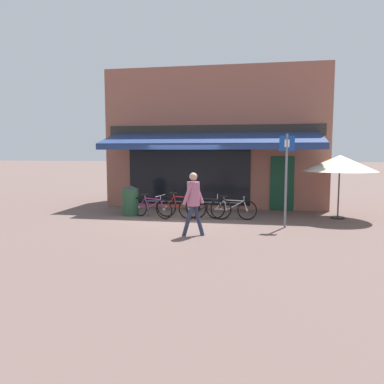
% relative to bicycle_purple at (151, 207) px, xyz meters
% --- Properties ---
extents(ground_plane, '(160.00, 160.00, 0.00)m').
position_rel_bicycle_purple_xyz_m(ground_plane, '(1.04, -0.17, -0.37)').
color(ground_plane, brown).
extents(shop_front, '(8.95, 5.00, 5.61)m').
position_rel_bicycle_purple_xyz_m(shop_front, '(1.84, 3.95, 2.43)').
color(shop_front, '#8E5647').
rests_on(shop_front, ground_plane).
extents(bike_rack_rail, '(3.22, 0.04, 0.57)m').
position_rel_bicycle_purple_xyz_m(bike_rack_rail, '(1.38, 0.25, 0.10)').
color(bike_rack_rail, '#47494F').
rests_on(bike_rack_rail, ground_plane).
extents(bicycle_purple, '(1.66, 0.83, 0.83)m').
position_rel_bicycle_purple_xyz_m(bicycle_purple, '(0.00, 0.00, 0.00)').
color(bicycle_purple, black).
rests_on(bicycle_purple, ground_plane).
extents(bicycle_red, '(1.81, 0.52, 0.88)m').
position_rel_bicycle_purple_xyz_m(bicycle_red, '(1.00, 0.18, 0.03)').
color(bicycle_red, black).
rests_on(bicycle_red, ground_plane).
extents(bicycle_black, '(1.78, 0.52, 0.85)m').
position_rel_bicycle_purple_xyz_m(bicycle_black, '(1.86, -0.00, 0.01)').
color(bicycle_black, black).
rests_on(bicycle_black, ground_plane).
extents(bicycle_silver, '(1.73, 0.52, 0.82)m').
position_rel_bicycle_purple_xyz_m(bicycle_silver, '(2.73, 0.20, -0.01)').
color(bicycle_silver, black).
rests_on(bicycle_silver, ground_plane).
extents(pedestrian_adult, '(0.62, 0.46, 1.72)m').
position_rel_bicycle_purple_xyz_m(pedestrian_adult, '(1.90, -2.47, 0.68)').
color(pedestrian_adult, '#282D47').
rests_on(pedestrian_adult, ground_plane).
extents(litter_bin, '(0.60, 0.60, 1.08)m').
position_rel_bicycle_purple_xyz_m(litter_bin, '(-0.88, 0.37, 0.17)').
color(litter_bin, '#23472D').
rests_on(litter_bin, ground_plane).
extents(parking_sign, '(0.44, 0.07, 2.79)m').
position_rel_bicycle_purple_xyz_m(parking_sign, '(4.42, -0.92, 1.32)').
color(parking_sign, slate).
rests_on(parking_sign, ground_plane).
extents(cafe_parasol, '(2.42, 2.42, 2.16)m').
position_rel_bicycle_purple_xyz_m(cafe_parasol, '(6.30, 0.96, 1.51)').
color(cafe_parasol, '#4C3D2D').
rests_on(cafe_parasol, ground_plane).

